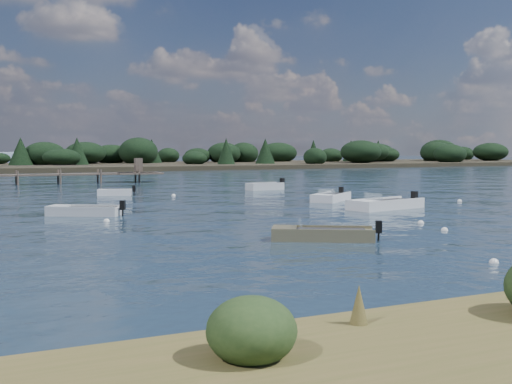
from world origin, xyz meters
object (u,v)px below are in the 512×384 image
dinghy_near_olive (322,237)px  dinghy_mid_white_a (385,206)px  dinghy_mid_white_b (331,199)px  dinghy_mid_grey (84,213)px  tender_far_white (115,194)px  tender_far_grey_b (265,188)px

dinghy_near_olive → dinghy_mid_white_a: bearing=43.1°
dinghy_mid_white_b → dinghy_mid_grey: (-18.02, -2.54, -0.01)m
dinghy_near_olive → dinghy_mid_white_a: (10.74, 10.06, 0.03)m
dinghy_near_olive → tender_far_white: 28.81m
dinghy_near_olive → tender_far_white: dinghy_near_olive is taller
tender_far_white → dinghy_mid_white_a: bearing=-55.7°
tender_far_grey_b → dinghy_mid_white_b: (-1.14, -13.15, -0.03)m
dinghy_near_olive → dinghy_mid_white_b: size_ratio=0.98×
dinghy_near_olive → dinghy_mid_white_a: 14.72m
dinghy_mid_white_b → dinghy_mid_grey: dinghy_mid_white_b is taller
dinghy_mid_grey → tender_far_grey_b: bearing=39.3°
tender_far_grey_b → dinghy_mid_grey: 24.76m
dinghy_near_olive → tender_far_grey_b: 32.24m
tender_far_grey_b → tender_far_white: 14.10m
dinghy_mid_white_a → dinghy_mid_grey: 18.30m
tender_far_white → dinghy_mid_grey: size_ratio=0.72×
tender_far_grey_b → dinghy_mid_white_a: 19.87m
dinghy_mid_white_a → tender_far_white: bearing=124.3°
tender_far_white → dinghy_mid_white_a: (12.72, -18.67, 0.03)m
dinghy_mid_white_a → dinghy_mid_white_b: dinghy_mid_white_a is taller
tender_far_white → dinghy_mid_grey: bearing=-109.4°
dinghy_mid_white_b → tender_far_grey_b: bearing=85.0°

